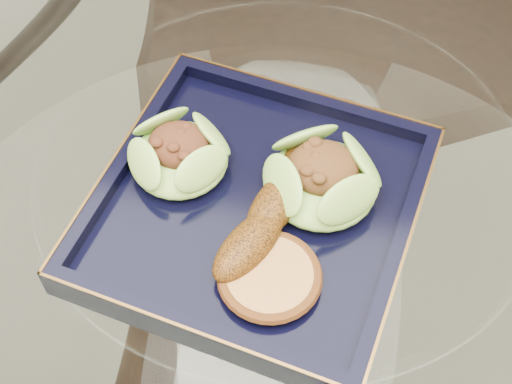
# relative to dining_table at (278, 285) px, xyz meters

# --- Properties ---
(dining_table) EXTENTS (1.13, 1.13, 0.77)m
(dining_table) POSITION_rel_dining_table_xyz_m (0.00, 0.00, 0.00)
(dining_table) COLOR white
(dining_table) RESTS_ON ground
(navy_plate) EXTENTS (0.32, 0.32, 0.02)m
(navy_plate) POSITION_rel_dining_table_xyz_m (-0.02, -0.02, 0.17)
(navy_plate) COLOR black
(navy_plate) RESTS_ON dining_table
(lettuce_wrap_left) EXTENTS (0.11, 0.11, 0.03)m
(lettuce_wrap_left) POSITION_rel_dining_table_xyz_m (-0.10, 0.01, 0.20)
(lettuce_wrap_left) COLOR #56912A
(lettuce_wrap_left) RESTS_ON navy_plate
(lettuce_wrap_right) EXTENTS (0.12, 0.12, 0.04)m
(lettuce_wrap_right) POSITION_rel_dining_table_xyz_m (0.03, 0.00, 0.20)
(lettuce_wrap_right) COLOR #5EA42F
(lettuce_wrap_right) RESTS_ON navy_plate
(roasted_plantain) EXTENTS (0.09, 0.17, 0.03)m
(roasted_plantain) POSITION_rel_dining_table_xyz_m (-0.00, -0.03, 0.20)
(roasted_plantain) COLOR #6B3B0B
(roasted_plantain) RESTS_ON navy_plate
(crumb_patty) EXTENTS (0.08, 0.08, 0.01)m
(crumb_patty) POSITION_rel_dining_table_xyz_m (0.00, -0.10, 0.19)
(crumb_patty) COLOR #C88142
(crumb_patty) RESTS_ON navy_plate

